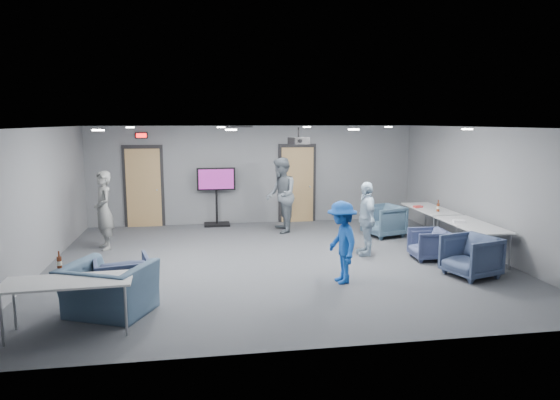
{
  "coord_description": "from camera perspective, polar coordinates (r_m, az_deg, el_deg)",
  "views": [
    {
      "loc": [
        -1.5,
        -9.72,
        2.81
      ],
      "look_at": [
        0.13,
        0.37,
        1.2
      ],
      "focal_mm": 32.0,
      "sensor_mm": 36.0,
      "label": 1
    }
  ],
  "objects": [
    {
      "name": "table_front_left",
      "position": [
        7.27,
        -23.11,
        -8.83
      ],
      "size": [
        1.69,
        0.78,
        0.73
      ],
      "rotation": [
        0.0,
        0.0,
        0.05
      ],
      "color": "silver",
      "rests_on": "floor"
    },
    {
      "name": "person_c",
      "position": [
        10.71,
        9.83,
        -2.1
      ],
      "size": [
        0.44,
        0.94,
        1.56
      ],
      "primitive_type": "imported",
      "rotation": [
        0.0,
        0.0,
        -1.63
      ],
      "color": "#A6BFD5",
      "rests_on": "floor"
    },
    {
      "name": "downlights",
      "position": [
        9.84,
        -0.41,
        8.21
      ],
      "size": [
        6.18,
        3.78,
        0.02
      ],
      "color": "white",
      "rests_on": "ceiling"
    },
    {
      "name": "chair_right_b",
      "position": [
        10.74,
        16.59,
        -4.86
      ],
      "size": [
        0.73,
        0.71,
        0.63
      ],
      "primitive_type": "imported",
      "rotation": [
        0.0,
        0.0,
        -1.63
      ],
      "color": "#3B4466",
      "rests_on": "floor"
    },
    {
      "name": "exit_sign",
      "position": [
        13.75,
        -15.56,
        7.12
      ],
      "size": [
        0.32,
        0.08,
        0.16
      ],
      "color": "black",
      "rests_on": "wall_back"
    },
    {
      "name": "chair_right_c",
      "position": [
        9.8,
        20.98,
        -6.02
      ],
      "size": [
        1.03,
        1.02,
        0.76
      ],
      "primitive_type": "imported",
      "rotation": [
        0.0,
        0.0,
        -1.29
      ],
      "color": "#384561",
      "rests_on": "floor"
    },
    {
      "name": "chair_right_a",
      "position": [
        12.59,
        11.75,
        -2.34
      ],
      "size": [
        1.05,
        1.03,
        0.78
      ],
      "primitive_type": "imported",
      "rotation": [
        0.0,
        0.0,
        -1.29
      ],
      "color": "#3B5266",
      "rests_on": "floor"
    },
    {
      "name": "wall_front",
      "position": [
        6.1,
        5.37,
        -4.97
      ],
      "size": [
        9.0,
        0.02,
        2.7
      ],
      "primitive_type": "cube",
      "color": "slate",
      "rests_on": "floor"
    },
    {
      "name": "chair_front_b",
      "position": [
        7.84,
        -19.04,
        -9.62
      ],
      "size": [
        1.49,
        1.42,
        0.76
      ],
      "primitive_type": "imported",
      "rotation": [
        0.0,
        0.0,
        2.72
      ],
      "color": "#3D536A",
      "rests_on": "floor"
    },
    {
      "name": "table_right_a",
      "position": [
        12.64,
        16.77,
        -1.12
      ],
      "size": [
        0.74,
        1.78,
        0.73
      ],
      "rotation": [
        0.0,
        0.0,
        1.57
      ],
      "color": "silver",
      "rests_on": "floor"
    },
    {
      "name": "tv_stand",
      "position": [
        13.61,
        -7.28,
        0.8
      ],
      "size": [
        1.03,
        0.49,
        1.59
      ],
      "color": "black",
      "rests_on": "floor"
    },
    {
      "name": "snack_box",
      "position": [
        12.66,
        15.49,
        -0.73
      ],
      "size": [
        0.23,
        0.17,
        0.05
      ],
      "primitive_type": "cube",
      "rotation": [
        0.0,
        0.0,
        0.18
      ],
      "color": "#B7302D",
      "rests_on": "table_right_a"
    },
    {
      "name": "hvac_diffuser",
      "position": [
        12.57,
        -4.66,
        8.35
      ],
      "size": [
        0.6,
        0.6,
        0.03
      ],
      "primitive_type": "cube",
      "color": "black",
      "rests_on": "ceiling"
    },
    {
      "name": "bottle_right",
      "position": [
        12.22,
        17.62,
        -0.79
      ],
      "size": [
        0.07,
        0.07,
        0.28
      ],
      "color": "#5E2510",
      "rests_on": "table_right_a"
    },
    {
      "name": "person_a",
      "position": [
        11.67,
        -19.5,
        -1.14
      ],
      "size": [
        0.64,
        0.75,
        1.74
      ],
      "primitive_type": "imported",
      "rotation": [
        0.0,
        0.0,
        -1.16
      ],
      "color": "gray",
      "rests_on": "floor"
    },
    {
      "name": "wall_back",
      "position": [
        13.88,
        -2.92,
        2.9
      ],
      "size": [
        9.0,
        0.02,
        2.7
      ],
      "primitive_type": "cube",
      "color": "slate",
      "rests_on": "floor"
    },
    {
      "name": "table_right_b",
      "position": [
        11.0,
        21.08,
        -2.79
      ],
      "size": [
        0.78,
        1.87,
        0.73
      ],
      "rotation": [
        0.0,
        0.0,
        1.57
      ],
      "color": "silver",
      "rests_on": "floor"
    },
    {
      "name": "wall_right",
      "position": [
        11.52,
        22.31,
        0.99
      ],
      "size": [
        0.02,
        8.0,
        2.7
      ],
      "primitive_type": "cube",
      "color": "slate",
      "rests_on": "floor"
    },
    {
      "name": "floor",
      "position": [
        10.23,
        -0.39,
        -6.99
      ],
      "size": [
        9.0,
        9.0,
        0.0
      ],
      "primitive_type": "plane",
      "color": "#393B41",
      "rests_on": "ground"
    },
    {
      "name": "wall_left",
      "position": [
        10.28,
        -26.03,
        -0.14
      ],
      "size": [
        0.02,
        8.0,
        2.7
      ],
      "primitive_type": "cube",
      "color": "slate",
      "rests_on": "floor"
    },
    {
      "name": "bottle_front",
      "position": [
        7.8,
        -23.91,
        -6.57
      ],
      "size": [
        0.07,
        0.07,
        0.27
      ],
      "color": "#5E2510",
      "rests_on": "table_front_left"
    },
    {
      "name": "ceiling",
      "position": [
        9.84,
        -0.41,
        8.3
      ],
      "size": [
        9.0,
        9.0,
        0.0
      ],
      "primitive_type": "plane",
      "rotation": [
        3.14,
        0.0,
        0.0
      ],
      "color": "silver",
      "rests_on": "wall_back"
    },
    {
      "name": "wrapper",
      "position": [
        11.06,
        19.79,
        -2.29
      ],
      "size": [
        0.27,
        0.22,
        0.05
      ],
      "primitive_type": "cube",
      "rotation": [
        0.0,
        0.0,
        -0.28
      ],
      "color": "silver",
      "rests_on": "table_right_b"
    },
    {
      "name": "door_right",
      "position": [
        14.05,
        1.98,
        1.82
      ],
      "size": [
        1.06,
        0.17,
        2.24
      ],
      "color": "black",
      "rests_on": "wall_back"
    },
    {
      "name": "chair_front_a",
      "position": [
        8.19,
        -17.59,
        -8.75
      ],
      "size": [
        0.98,
        0.99,
        0.76
      ],
      "primitive_type": "imported",
      "rotation": [
        0.0,
        0.0,
        3.36
      ],
      "color": "#3B4667",
      "rests_on": "floor"
    },
    {
      "name": "projector",
      "position": [
        10.93,
        2.14,
        6.81
      ],
      "size": [
        0.46,
        0.43,
        0.36
      ],
      "rotation": [
        0.0,
        0.0,
        0.36
      ],
      "color": "black",
      "rests_on": "ceiling"
    },
    {
      "name": "person_d",
      "position": [
        8.81,
        7.06,
        -4.82
      ],
      "size": [
        0.61,
        0.98,
        1.45
      ],
      "primitive_type": "imported",
      "rotation": [
        0.0,
        0.0,
        -1.5
      ],
      "color": "#1847A1",
      "rests_on": "floor"
    },
    {
      "name": "door_left",
      "position": [
        13.87,
        -15.31,
        1.41
      ],
      "size": [
        1.06,
        0.17,
        2.24
      ],
      "color": "black",
      "rests_on": "wall_back"
    },
    {
      "name": "person_b",
      "position": [
        12.69,
        0.11,
        0.56
      ],
      "size": [
        0.74,
        0.95,
        1.92
      ],
      "primitive_type": "imported",
      "rotation": [
        0.0,
        0.0,
        -1.59
      ],
      "color": "slate",
      "rests_on": "floor"
    }
  ]
}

